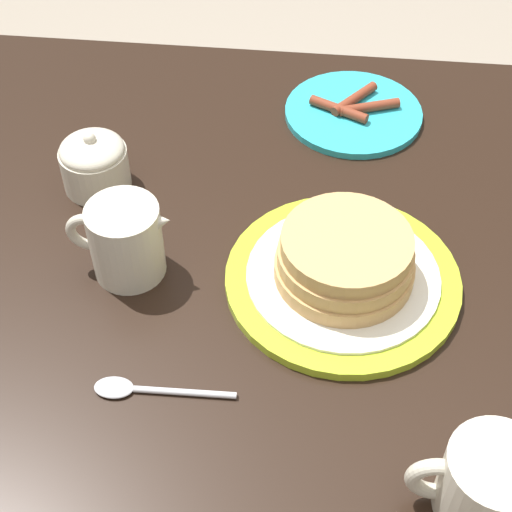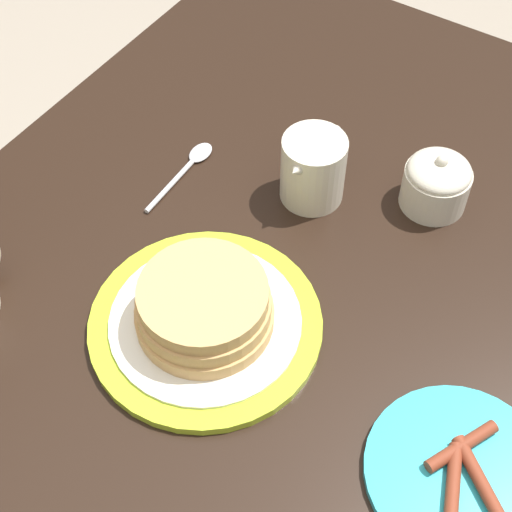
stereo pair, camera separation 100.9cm
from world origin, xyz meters
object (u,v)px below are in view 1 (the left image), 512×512
(creamer_pitcher, at_px, (126,239))
(side_plate_bacon, at_px, (353,112))
(pancake_plate, at_px, (344,267))
(spoon, at_px, (139,389))
(coffee_mug, at_px, (487,484))
(sugar_bowl, at_px, (94,162))

(creamer_pitcher, bearing_deg, side_plate_bacon, -127.98)
(side_plate_bacon, relative_size, creamer_pitcher, 1.54)
(pancake_plate, distance_m, spoon, 0.26)
(spoon, bearing_deg, pancake_plate, -140.08)
(pancake_plate, bearing_deg, coffee_mug, 117.20)
(creamer_pitcher, distance_m, spoon, 0.18)
(side_plate_bacon, height_order, coffee_mug, coffee_mug)
(pancake_plate, xyz_separation_m, spoon, (0.20, 0.17, -0.03))
(coffee_mug, height_order, sugar_bowl, sugar_bowl)
(sugar_bowl, bearing_deg, coffee_mug, 139.02)
(side_plate_bacon, height_order, creamer_pitcher, creamer_pitcher)
(side_plate_bacon, bearing_deg, creamer_pitcher, 52.02)
(side_plate_bacon, height_order, sugar_bowl, sugar_bowl)
(pancake_plate, distance_m, side_plate_bacon, 0.32)
(side_plate_bacon, xyz_separation_m, creamer_pitcher, (0.25, 0.32, 0.04))
(creamer_pitcher, bearing_deg, sugar_bowl, -62.16)
(side_plate_bacon, distance_m, creamer_pitcher, 0.41)
(pancake_plate, xyz_separation_m, side_plate_bacon, (-0.01, -0.32, -0.02))
(pancake_plate, bearing_deg, side_plate_bacon, -91.00)
(creamer_pitcher, relative_size, spoon, 0.86)
(side_plate_bacon, bearing_deg, pancake_plate, 89.00)
(creamer_pitcher, height_order, sugar_bowl, creamer_pitcher)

